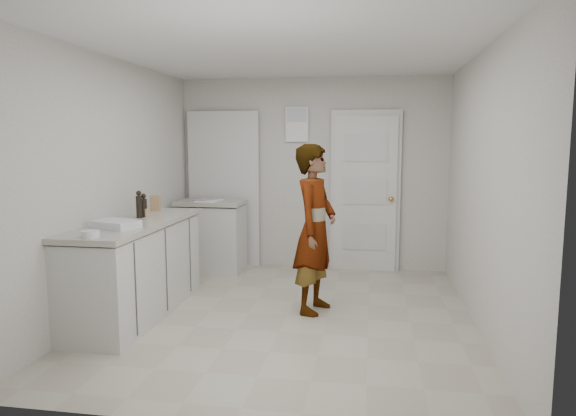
% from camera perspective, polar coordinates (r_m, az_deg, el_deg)
% --- Properties ---
extents(ground, '(4.00, 4.00, 0.00)m').
position_cam_1_polar(ground, '(5.10, -0.06, -11.83)').
color(ground, '#AEA391').
rests_on(ground, ground).
extents(room_shell, '(4.00, 4.00, 4.00)m').
position_cam_1_polar(room_shell, '(6.80, 1.18, 1.88)').
color(room_shell, '#AFADA6').
rests_on(room_shell, ground).
extents(main_counter, '(0.64, 1.96, 0.93)m').
position_cam_1_polar(main_counter, '(5.22, -16.46, -6.78)').
color(main_counter, silver).
rests_on(main_counter, ground).
extents(side_counter, '(0.84, 0.61, 0.93)m').
position_cam_1_polar(side_counter, '(6.74, -8.44, -3.37)').
color(side_counter, silver).
rests_on(side_counter, ground).
extents(person, '(0.53, 0.68, 1.66)m').
position_cam_1_polar(person, '(5.04, 3.03, -2.33)').
color(person, silver).
rests_on(person, ground).
extents(cake_mix_box, '(0.11, 0.05, 0.17)m').
position_cam_1_polar(cake_mix_box, '(5.78, -14.50, 0.53)').
color(cake_mix_box, '#885F44').
rests_on(cake_mix_box, main_counter).
extents(spice_jar, '(0.06, 0.06, 0.08)m').
position_cam_1_polar(spice_jar, '(5.34, -15.45, -0.52)').
color(spice_jar, tan).
rests_on(spice_jar, main_counter).
extents(oil_cruet_a, '(0.06, 0.06, 0.24)m').
position_cam_1_polar(oil_cruet_a, '(5.34, -15.72, 0.24)').
color(oil_cruet_a, black).
rests_on(oil_cruet_a, main_counter).
extents(oil_cruet_b, '(0.06, 0.06, 0.27)m').
position_cam_1_polar(oil_cruet_b, '(5.29, -16.22, 0.34)').
color(oil_cruet_b, black).
rests_on(oil_cruet_b, main_counter).
extents(baking_dish, '(0.44, 0.36, 0.07)m').
position_cam_1_polar(baking_dish, '(4.76, -18.59, -1.73)').
color(baking_dish, silver).
rests_on(baking_dish, main_counter).
extents(egg_bowl, '(0.14, 0.14, 0.05)m').
position_cam_1_polar(egg_bowl, '(4.35, -21.11, -2.71)').
color(egg_bowl, silver).
rests_on(egg_bowl, main_counter).
extents(papers, '(0.31, 0.37, 0.01)m').
position_cam_1_polar(papers, '(6.61, -8.76, 0.82)').
color(papers, white).
rests_on(papers, side_counter).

